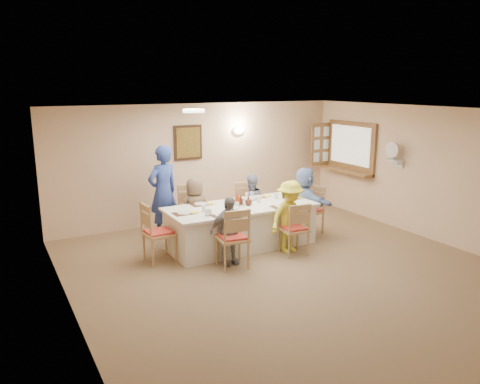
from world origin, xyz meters
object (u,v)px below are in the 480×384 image
chair_back_right (248,207)px  diner_back_right (251,203)px  dining_table (241,226)px  chair_back_left (193,213)px  chair_right_end (310,210)px  chair_front_right (294,228)px  diner_front_left (229,231)px  diner_back_left (195,210)px  chair_front_left (232,237)px  condiment_ketchup (237,199)px  desk_fan (393,153)px  diner_front_right (290,217)px  chair_left_end (159,232)px  caregiver (163,192)px  serving_hatch (351,147)px  diner_right_end (305,201)px

chair_back_right → diner_back_right: diner_back_right is taller
dining_table → chair_back_right: 1.00m
chair_back_left → chair_right_end: (2.15, -0.80, -0.05)m
chair_front_right → diner_front_left: diner_front_left is taller
chair_right_end → diner_front_left: (-2.15, -0.68, 0.10)m
chair_front_right → diner_back_left: diner_back_left is taller
chair_back_left → chair_front_left: size_ratio=1.02×
condiment_ketchup → dining_table: bearing=1.5°
chair_back_right → chair_front_left: bearing=-115.9°
diner_back_left → chair_right_end: bearing=158.2°
desk_fan → diner_front_right: bearing=-175.8°
dining_table → diner_back_right: 0.93m
chair_left_end → caregiver: size_ratio=0.57×
desk_fan → diner_back_right: bearing=155.8°
diner_back_left → caregiver: bearing=-50.4°
caregiver → diner_back_left: bearing=115.7°
diner_back_right → chair_back_right: bearing=-93.4°
chair_front_left → caregiver: 2.04m
chair_back_right → condiment_ketchup: 1.13m
chair_front_left → diner_back_left: bearing=-82.2°
chair_front_left → diner_back_right: (1.20, 1.48, 0.08)m
desk_fan → diner_front_left: size_ratio=0.26×
chair_right_end → caregiver: bearing=-125.6°
chair_back_left → chair_left_end: 1.24m
chair_right_end → diner_back_left: 2.26m
desk_fan → diner_back_right: size_ratio=0.26×
chair_front_right → chair_front_left: bearing=6.3°
chair_back_right → diner_front_right: 1.49m
chair_back_left → condiment_ketchup: (0.53, -0.80, 0.38)m
chair_back_left → serving_hatch: bearing=5.9°
diner_back_left → diner_back_right: 1.20m
dining_table → chair_back_right: bearing=53.1°
chair_front_left → caregiver: size_ratio=0.56×
diner_right_end → diner_front_left: bearing=108.7°
dining_table → diner_back_left: diner_back_left is taller
chair_right_end → dining_table: bearing=-101.7°
diner_back_right → caregiver: caregiver is taller
desk_fan → chair_front_right: desk_fan is taller
diner_back_left → diner_front_right: 1.81m
chair_right_end → condiment_ketchup: size_ratio=3.63×
serving_hatch → diner_front_left: 4.31m
dining_table → condiment_ketchup: bearing=-178.5°
diner_back_left → diner_right_end: diner_right_end is taller
chair_back_left → chair_front_right: size_ratio=1.10×
diner_back_right → condiment_ketchup: 1.01m
chair_front_right → diner_back_right: (0.00, 1.48, 0.11)m
chair_right_end → caregiver: (-2.60, 1.15, 0.42)m
chair_front_left → chair_front_right: (1.20, 0.00, -0.03)m
chair_back_right → chair_left_end: chair_left_end is taller
chair_back_right → diner_front_right: (0.00, -1.48, 0.16)m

